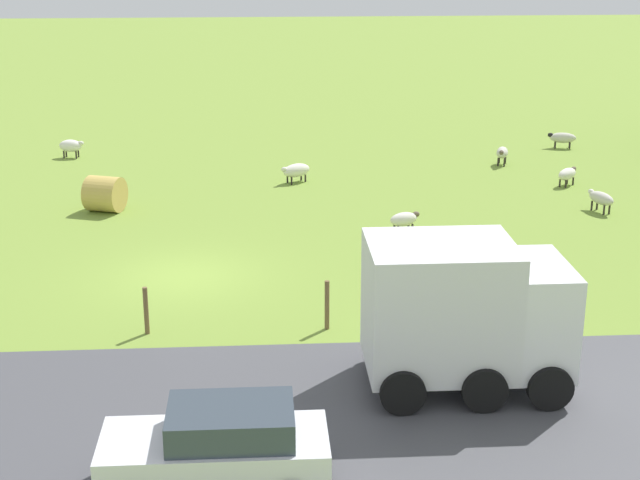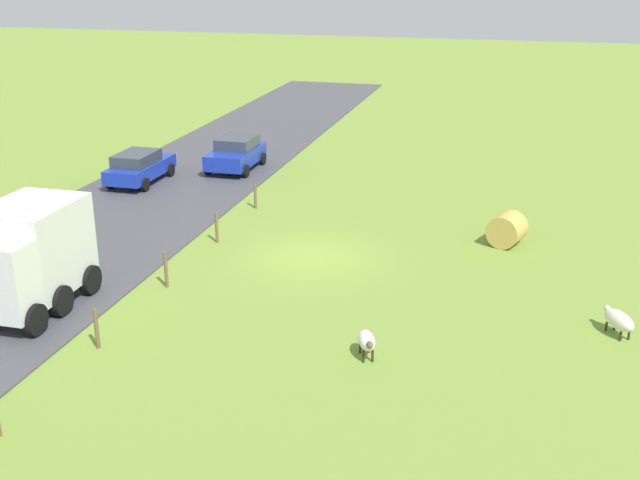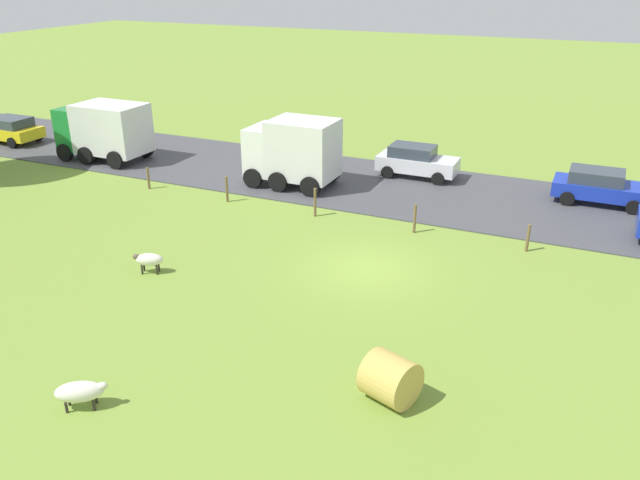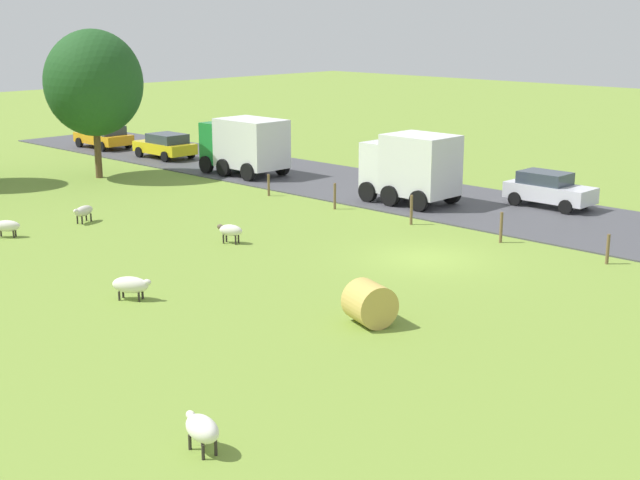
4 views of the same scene
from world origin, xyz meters
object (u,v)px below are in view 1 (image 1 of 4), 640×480
(truck_1, at_px, (463,311))
(sheep_0, at_px, (296,170))
(hay_bale_0, at_px, (105,194))
(sheep_1, at_px, (71,146))
(sheep_4, at_px, (567,174))
(sheep_5, at_px, (562,138))
(sheep_6, at_px, (601,198))
(sheep_2, at_px, (502,153))
(sheep_3, at_px, (404,219))
(car_1, at_px, (219,447))

(truck_1, bearing_deg, sheep_0, -170.77)
(sheep_0, distance_m, hay_bale_0, 7.70)
(sheep_1, height_order, sheep_4, sheep_1)
(sheep_0, bearing_deg, sheep_4, 83.53)
(sheep_5, relative_size, hay_bale_0, 1.04)
(sheep_5, height_order, sheep_6, sheep_6)
(sheep_2, bearing_deg, sheep_6, 14.05)
(sheep_2, bearing_deg, sheep_1, -97.83)
(hay_bale_0, distance_m, truck_1, 17.20)
(sheep_3, height_order, sheep_5, sheep_3)
(sheep_4, distance_m, sheep_6, 3.57)
(sheep_4, bearing_deg, sheep_0, -96.47)
(hay_bale_0, relative_size, car_1, 0.31)
(sheep_2, distance_m, truck_1, 20.78)
(sheep_2, distance_m, sheep_6, 7.25)
(sheep_1, relative_size, sheep_6, 0.90)
(sheep_5, distance_m, car_1, 30.26)
(car_1, bearing_deg, hay_bale_0, -165.49)
(sheep_0, xyz_separation_m, sheep_1, (-4.79, -9.55, 0.04))
(hay_bale_0, distance_m, car_1, 18.47)
(sheep_4, height_order, hay_bale_0, hay_bale_0)
(sheep_0, xyz_separation_m, sheep_5, (-5.22, 12.24, -0.01))
(sheep_2, height_order, sheep_5, sheep_2)
(sheep_1, distance_m, car_1, 27.14)
(sheep_5, distance_m, sheep_6, 10.12)
(truck_1, bearing_deg, sheep_3, 177.98)
(sheep_6, bearing_deg, truck_1, -30.75)
(hay_bale_0, bearing_deg, sheep_0, 116.80)
(sheep_6, bearing_deg, car_1, -37.55)
(sheep_1, relative_size, sheep_2, 1.01)
(car_1, bearing_deg, sheep_4, 147.81)
(sheep_3, xyz_separation_m, sheep_6, (-2.07, 7.27, -0.01))
(sheep_6, xyz_separation_m, truck_1, (12.86, -7.65, 1.29))
(sheep_4, distance_m, sheep_5, 6.65)
(sheep_3, height_order, car_1, car_1)
(sheep_6, bearing_deg, sheep_2, -165.95)
(sheep_3, xyz_separation_m, truck_1, (10.79, -0.38, 1.28))
(sheep_6, bearing_deg, sheep_0, -114.33)
(sheep_4, relative_size, truck_1, 0.25)
(sheep_0, bearing_deg, truck_1, 9.23)
(sheep_3, bearing_deg, hay_bale_0, -108.29)
(sheep_0, height_order, sheep_1, sheep_1)
(sheep_4, bearing_deg, sheep_6, 1.07)
(sheep_0, bearing_deg, sheep_6, 65.67)
(hay_bale_0, bearing_deg, sheep_3, 71.71)
(sheep_4, xyz_separation_m, truck_1, (16.42, -7.58, 1.33))
(sheep_2, distance_m, sheep_4, 3.85)
(sheep_0, distance_m, sheep_2, 9.04)
(sheep_0, xyz_separation_m, sheep_6, (4.75, 10.51, 0.02))
(sheep_5, xyz_separation_m, truck_1, (22.82, -9.38, 1.32))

